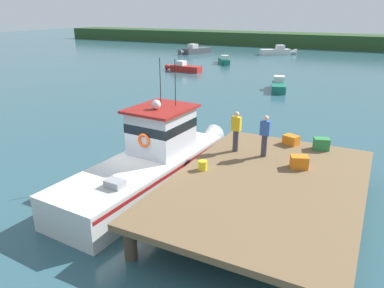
# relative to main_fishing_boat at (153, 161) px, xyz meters

# --- Properties ---
(ground_plane) EXTENTS (200.00, 200.00, 0.00)m
(ground_plane) POSITION_rel_main_fishing_boat_xyz_m (-0.23, -0.09, -1.01)
(ground_plane) COLOR #2D5660
(dock) EXTENTS (6.00, 9.00, 1.20)m
(dock) POSITION_rel_main_fishing_boat_xyz_m (4.57, -0.09, 0.07)
(dock) COLOR #4C3D2D
(dock) RESTS_ON ground
(main_fishing_boat) EXTENTS (2.98, 9.89, 4.80)m
(main_fishing_boat) POSITION_rel_main_fishing_boat_xyz_m (0.00, 0.00, 0.00)
(main_fishing_boat) COLOR silver
(main_fishing_boat) RESTS_ON ground
(crate_single_by_cleat) EXTENTS (0.71, 0.60, 0.48)m
(crate_single_by_cleat) POSITION_rel_main_fishing_boat_xyz_m (5.65, 3.76, 0.43)
(crate_single_by_cleat) COLOR #2D8442
(crate_single_by_cleat) RESTS_ON dock
(crate_single_far) EXTENTS (0.72, 0.63, 0.45)m
(crate_single_far) POSITION_rel_main_fishing_boat_xyz_m (5.25, 1.48, 0.42)
(crate_single_far) COLOR orange
(crate_single_far) RESTS_ON dock
(crate_stack_mid_dock) EXTENTS (0.72, 0.63, 0.39)m
(crate_stack_mid_dock) POSITION_rel_main_fishing_boat_xyz_m (4.43, 3.81, 0.39)
(crate_stack_mid_dock) COLOR orange
(crate_stack_mid_dock) RESTS_ON dock
(bait_bucket) EXTENTS (0.32, 0.32, 0.34)m
(bait_bucket) POSITION_rel_main_fishing_boat_xyz_m (2.27, -0.26, 0.36)
(bait_bucket) COLOR yellow
(bait_bucket) RESTS_ON dock
(deckhand_by_the_boat) EXTENTS (0.36, 0.22, 1.63)m
(deckhand_by_the_boat) POSITION_rel_main_fishing_boat_xyz_m (3.80, 1.98, 1.05)
(deckhand_by_the_boat) COLOR #383842
(deckhand_by_the_boat) RESTS_ON dock
(deckhand_further_back) EXTENTS (0.36, 0.22, 1.63)m
(deckhand_further_back) POSITION_rel_main_fishing_boat_xyz_m (2.63, 2.00, 1.05)
(deckhand_further_back) COLOR #383842
(deckhand_further_back) RESTS_ON dock
(moored_boat_near_channel) EXTENTS (2.92, 4.12, 1.09)m
(moored_boat_near_channel) POSITION_rel_main_fishing_boat_xyz_m (-10.96, 33.56, -0.63)
(moored_boat_near_channel) COLOR #196B5B
(moored_boat_near_channel) RESTS_ON ground
(moored_boat_far_left) EXTENTS (5.27, 4.21, 1.44)m
(moored_boat_far_left) POSITION_rel_main_fishing_boat_xyz_m (-7.55, 46.77, -0.51)
(moored_boat_far_left) COLOR silver
(moored_boat_far_left) RESTS_ON ground
(moored_boat_mid_harbor) EXTENTS (4.54, 1.42, 1.14)m
(moored_boat_mid_harbor) POSITION_rel_main_fishing_boat_xyz_m (-12.60, 25.59, -0.61)
(moored_boat_mid_harbor) COLOR red
(moored_boat_mid_harbor) RESTS_ON ground
(moored_boat_outer_mooring) EXTENTS (3.33, 5.94, 1.51)m
(moored_boat_outer_mooring) POSITION_rel_main_fishing_boat_xyz_m (-19.53, 42.09, -0.49)
(moored_boat_outer_mooring) COLOR #4C4C51
(moored_boat_outer_mooring) RESTS_ON ground
(moored_boat_far_right) EXTENTS (2.02, 4.53, 1.13)m
(moored_boat_far_right) POSITION_rel_main_fishing_boat_xyz_m (-0.43, 20.49, -0.62)
(moored_boat_far_right) COLOR #196B5B
(moored_boat_far_right) RESTS_ON ground
(mooring_buoy_channel_marker) EXTENTS (0.45, 0.45, 0.45)m
(mooring_buoy_channel_marker) POSITION_rel_main_fishing_boat_xyz_m (2.18, 6.30, -0.78)
(mooring_buoy_channel_marker) COLOR #EA5B19
(mooring_buoy_channel_marker) RESTS_ON ground
(mooring_buoy_spare_mooring) EXTENTS (0.32, 0.32, 0.32)m
(mooring_buoy_spare_mooring) POSITION_rel_main_fishing_boat_xyz_m (6.38, 6.08, -0.84)
(mooring_buoy_spare_mooring) COLOR red
(mooring_buoy_spare_mooring) RESTS_ON ground
(far_shoreline) EXTENTS (120.00, 8.00, 2.40)m
(far_shoreline) POSITION_rel_main_fishing_boat_xyz_m (-0.23, 61.91, 0.19)
(far_shoreline) COLOR #284723
(far_shoreline) RESTS_ON ground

